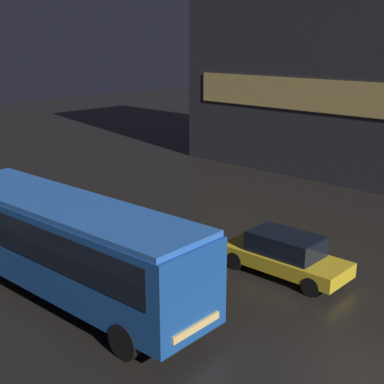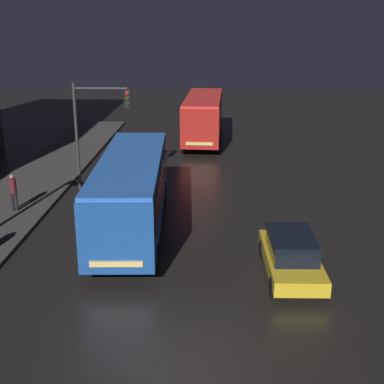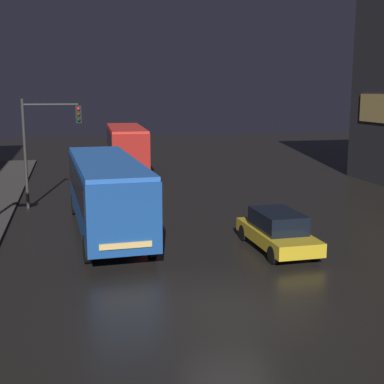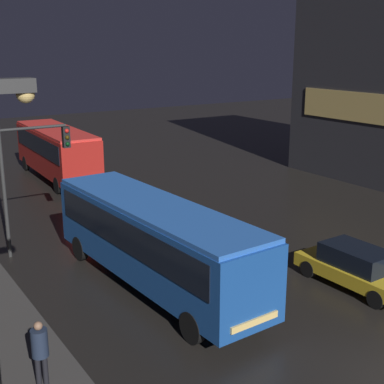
% 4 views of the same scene
% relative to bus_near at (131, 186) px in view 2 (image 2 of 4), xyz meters
% --- Properties ---
extents(ground_plane, '(120.00, 120.00, 0.00)m').
position_rel_bus_near_xyz_m(ground_plane, '(2.72, -8.96, -1.96)').
color(ground_plane, black).
extents(bus_near, '(3.00, 10.81, 3.17)m').
position_rel_bus_near_xyz_m(bus_near, '(0.00, 0.00, 0.00)').
color(bus_near, '#194793').
rests_on(bus_near, ground).
extents(bus_far, '(2.92, 10.22, 3.34)m').
position_rel_bus_near_xyz_m(bus_far, '(2.72, 17.83, 0.10)').
color(bus_far, '#AD1E19').
rests_on(bus_far, ground).
extents(car_taxi, '(1.88, 4.51, 1.50)m').
position_rel_bus_near_xyz_m(car_taxi, '(6.13, -3.99, -1.19)').
color(car_taxi, gold).
rests_on(car_taxi, ground).
extents(pedestrian_near, '(0.40, 0.40, 1.74)m').
position_rel_bus_near_xyz_m(pedestrian_near, '(-5.75, 1.86, -0.81)').
color(pedestrian_near, black).
rests_on(pedestrian_near, sidewalk_left).
extents(traffic_light_main, '(2.96, 0.35, 5.60)m').
position_rel_bus_near_xyz_m(traffic_light_main, '(-2.61, 5.80, 1.83)').
color(traffic_light_main, '#2D2D2D').
rests_on(traffic_light_main, ground).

